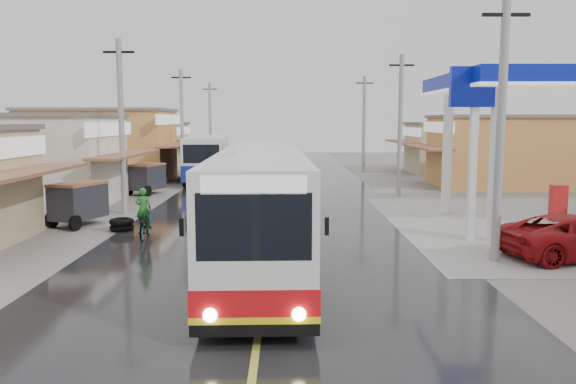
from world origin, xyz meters
name	(u,v)px	position (x,y,z in m)	size (l,w,h in m)	color
ground	(268,262)	(0.00, 0.00, 0.00)	(120.00, 120.00, 0.00)	slate
road	(277,196)	(0.00, 15.00, 0.01)	(12.00, 90.00, 0.02)	black
centre_line	(277,196)	(0.00, 15.00, 0.02)	(0.15, 90.00, 0.01)	#D8CC4C
shopfronts_left	(70,190)	(-13.00, 18.00, 0.00)	(11.00, 44.00, 5.20)	tan
shopfronts_right	(563,204)	(15.00, 12.00, 0.00)	(11.00, 44.00, 4.80)	#BEB7A6
utility_poles_left	(159,194)	(-7.00, 16.00, 0.00)	(1.60, 50.00, 8.00)	gray
utility_poles_right	(398,197)	(7.00, 15.00, 0.00)	(1.60, 36.00, 8.00)	gray
coach_bus	(260,210)	(-0.18, -0.93, 1.78)	(2.96, 11.89, 3.69)	silver
second_bus	(208,157)	(-5.06, 23.01, 1.72)	(3.17, 9.78, 3.20)	silver
cyclist	(145,222)	(-4.65, 3.48, 0.63)	(0.72, 1.80, 1.91)	black
tricycle_near	(78,201)	(-8.04, 6.01, 1.03)	(2.21, 2.73, 1.80)	#26262D
tricycle_far	(146,177)	(-7.71, 16.01, 1.03)	(2.13, 2.69, 1.80)	#26262D
tyre_stack	(122,225)	(-5.96, 4.96, 0.24)	(0.95, 0.95, 0.49)	black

